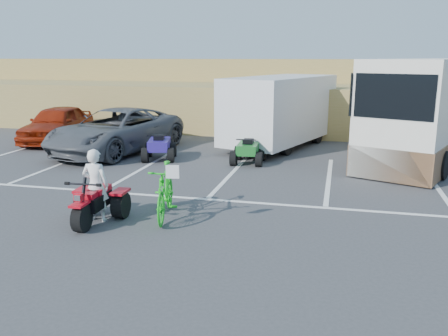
% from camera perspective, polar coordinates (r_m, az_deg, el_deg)
% --- Properties ---
extents(ground, '(100.00, 100.00, 0.00)m').
position_cam_1_polar(ground, '(8.89, -6.29, -8.20)').
color(ground, '#3B3B3E').
rests_on(ground, ground).
extents(parking_stripes, '(28.00, 5.16, 0.01)m').
position_cam_1_polar(parking_stripes, '(12.42, 3.90, -1.86)').
color(parking_stripes, white).
rests_on(parking_stripes, ground).
extents(grass_embankment, '(40.00, 8.50, 3.10)m').
position_cam_1_polar(grass_embankment, '(23.48, 6.72, 8.76)').
color(grass_embankment, olive).
rests_on(grass_embankment, ground).
extents(red_trike_atv, '(1.14, 1.48, 0.93)m').
position_cam_1_polar(red_trike_atv, '(9.88, -15.32, -6.37)').
color(red_trike_atv, red).
rests_on(red_trike_atv, ground).
extents(rider, '(0.55, 0.38, 1.48)m').
position_cam_1_polar(rider, '(9.79, -15.19, -2.01)').
color(rider, white).
rests_on(rider, ground).
extents(green_dirt_bike, '(0.90, 1.93, 1.12)m').
position_cam_1_polar(green_dirt_bike, '(9.75, -7.08, -2.79)').
color(green_dirt_bike, '#14BF19').
rests_on(green_dirt_bike, ground).
extents(grey_pickup, '(3.64, 5.81, 1.50)m').
position_cam_1_polar(grey_pickup, '(16.76, -12.84, 4.39)').
color(grey_pickup, '#4E5156').
rests_on(grey_pickup, ground).
extents(red_car, '(2.16, 4.27, 1.40)m').
position_cam_1_polar(red_car, '(19.52, -19.43, 5.04)').
color(red_car, maroon).
rests_on(red_car, ground).
extents(cargo_trailer, '(3.83, 5.84, 2.54)m').
position_cam_1_polar(cargo_trailer, '(17.48, 6.82, 7.05)').
color(cargo_trailer, silver).
rests_on(cargo_trailer, ground).
extents(rv_motorhome, '(5.32, 8.88, 3.13)m').
position_cam_1_polar(rv_motorhome, '(17.02, 23.69, 5.82)').
color(rv_motorhome, silver).
rests_on(rv_motorhome, ground).
extents(quad_atv_blue, '(1.32, 1.56, 0.88)m').
position_cam_1_polar(quad_atv_blue, '(15.43, -7.75, 1.03)').
color(quad_atv_blue, navy).
rests_on(quad_atv_blue, ground).
extents(quad_atv_green, '(1.03, 1.34, 0.84)m').
position_cam_1_polar(quad_atv_green, '(14.78, 2.91, 0.60)').
color(quad_atv_green, '#166120').
rests_on(quad_atv_green, ground).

